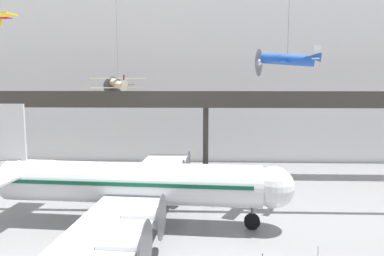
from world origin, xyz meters
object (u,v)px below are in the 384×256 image
object	(u,v)px
suspended_plane_cream_biplane	(118,84)
stanchion_barrier	(318,256)
airliner_silver_main	(130,183)
suspended_plane_blue_trainer	(287,60)

from	to	relation	value
suspended_plane_cream_biplane	stanchion_barrier	world-z (taller)	suspended_plane_cream_biplane
airliner_silver_main	suspended_plane_blue_trainer	distance (m)	17.86
suspended_plane_cream_biplane	stanchion_barrier	bearing A→B (deg)	-167.38
airliner_silver_main	suspended_plane_blue_trainer	world-z (taller)	suspended_plane_blue_trainer
stanchion_barrier	suspended_plane_cream_biplane	bearing A→B (deg)	130.98
airliner_silver_main	suspended_plane_blue_trainer	size ratio (longest dim) A/B	2.89
suspended_plane_blue_trainer	suspended_plane_cream_biplane	size ratio (longest dim) A/B	0.83
suspended_plane_blue_trainer	suspended_plane_cream_biplane	xyz separation A→B (m)	(-17.99, 10.19, -2.31)
suspended_plane_blue_trainer	stanchion_barrier	size ratio (longest dim) A/B	10.01
airliner_silver_main	suspended_plane_blue_trainer	bearing A→B (deg)	23.13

